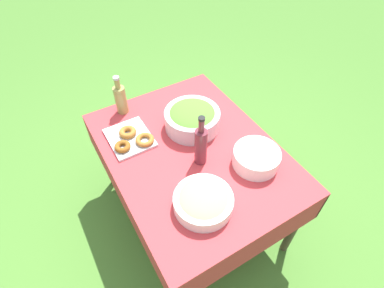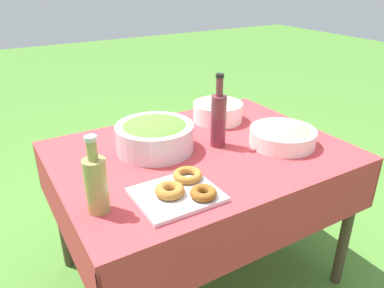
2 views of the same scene
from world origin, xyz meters
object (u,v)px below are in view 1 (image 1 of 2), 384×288
(olive_oil_bottle, at_px, (121,99))
(wine_bottle, at_px, (201,145))
(plate_stack, at_px, (256,158))
(donut_platter, at_px, (131,138))
(pasta_bowl, at_px, (203,201))
(salad_bowl, at_px, (192,118))

(olive_oil_bottle, xyz_separation_m, wine_bottle, (-0.62, -0.22, 0.02))
(plate_stack, bearing_deg, wine_bottle, 55.30)
(donut_platter, relative_size, olive_oil_bottle, 1.11)
(pasta_bowl, bearing_deg, plate_stack, -78.07)
(salad_bowl, relative_size, pasta_bowl, 1.15)
(pasta_bowl, relative_size, wine_bottle, 0.90)
(pasta_bowl, bearing_deg, salad_bowl, -25.16)
(donut_platter, bearing_deg, pasta_bowl, -167.56)
(pasta_bowl, xyz_separation_m, plate_stack, (0.08, -0.39, 0.00))
(donut_platter, bearing_deg, olive_oil_bottle, -11.86)
(donut_platter, height_order, plate_stack, plate_stack)
(plate_stack, bearing_deg, olive_oil_bottle, 30.57)
(olive_oil_bottle, distance_m, wine_bottle, 0.66)
(salad_bowl, xyz_separation_m, donut_platter, (0.08, 0.37, -0.05))
(plate_stack, relative_size, wine_bottle, 0.78)
(olive_oil_bottle, relative_size, wine_bottle, 0.82)
(salad_bowl, xyz_separation_m, pasta_bowl, (-0.52, 0.24, -0.03))
(salad_bowl, bearing_deg, wine_bottle, 159.53)
(pasta_bowl, height_order, wine_bottle, wine_bottle)
(salad_bowl, distance_m, olive_oil_bottle, 0.48)
(salad_bowl, relative_size, plate_stack, 1.32)
(donut_platter, bearing_deg, wine_bottle, -141.17)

